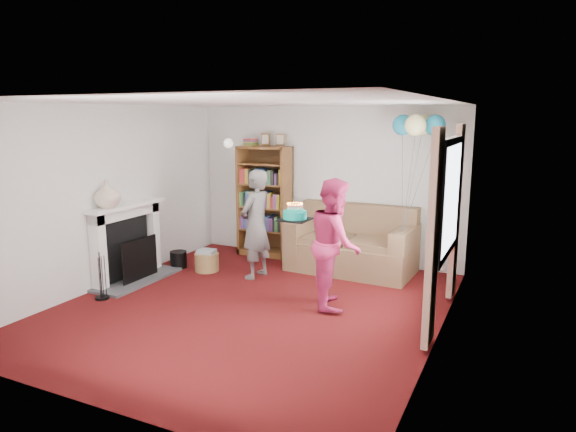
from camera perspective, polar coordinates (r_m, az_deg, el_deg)
The scene contains 16 objects.
ground at distance 6.52m, azimuth -4.11°, elevation -10.05°, with size 5.00×5.00×0.00m, color #350807.
wall_back at distance 8.43m, azimuth 4.18°, elevation 3.58°, with size 4.50×0.02×2.50m, color silver.
wall_left at distance 7.55m, azimuth -19.39°, elevation 2.09°, with size 0.02×5.00×2.50m, color silver.
wall_right at distance 5.45m, azimuth 16.88°, elevation -1.02°, with size 0.02×5.00×2.50m, color silver.
ceiling at distance 6.09m, azimuth -4.44°, elevation 12.53°, with size 4.50×5.00×0.01m, color white.
fireplace at distance 7.71m, azimuth -17.13°, elevation -3.20°, with size 0.55×1.80×1.12m.
window_bay at distance 6.05m, azimuth 17.21°, elevation -0.32°, with size 0.14×2.02×2.20m.
wall_sconce at distance 9.02m, azimuth -6.63°, elevation 8.05°, with size 0.16×0.23×0.16m.
bookcase at distance 8.70m, azimuth -2.53°, elevation 1.57°, with size 0.88×0.42×2.06m.
sofa at distance 7.99m, azimuth 7.22°, elevation -3.38°, with size 1.87×0.99×0.99m.
wicker_basket at distance 8.00m, azimuth -9.01°, elevation -4.98°, with size 0.37×0.37×0.34m.
person_striped at distance 7.46m, azimuth -3.63°, elevation -0.93°, with size 0.58×0.38×1.59m, color black.
person_magenta at distance 6.37m, azimuth 5.26°, elevation -2.99°, with size 0.78×0.61×1.61m, color #BD2558.
birthday_cake at distance 6.57m, azimuth 0.76°, elevation 0.11°, with size 0.37×0.37×0.22m.
balloons at distance 7.40m, azimuth 14.33°, elevation 9.76°, with size 0.73×0.73×1.67m.
mantel_vase at distance 7.33m, azimuth -19.46°, elevation 2.33°, with size 0.36×0.36×0.37m, color beige.
Camera 1 is at (3.01, -5.29, 2.35)m, focal length 32.00 mm.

